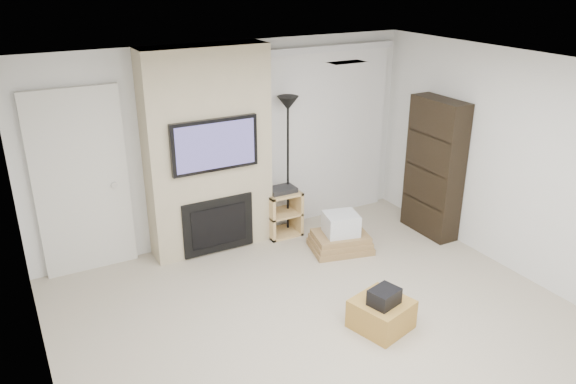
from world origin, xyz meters
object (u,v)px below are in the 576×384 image
floor_lamp (288,127)px  bookshelf (434,168)px  box_stack (341,236)px  av_stand (282,210)px  ottoman (381,314)px

floor_lamp → bookshelf: bearing=-30.0°
box_stack → floor_lamp: bearing=110.5°
box_stack → av_stand: bearing=120.2°
ottoman → floor_lamp: 2.71m
ottoman → bookshelf: bearing=37.2°
av_stand → bookshelf: 2.04m
box_stack → bookshelf: (1.33, -0.13, 0.72)m
ottoman → bookshelf: bookshelf is taller
av_stand → box_stack: av_stand is taller
ottoman → av_stand: size_ratio=0.76×
bookshelf → av_stand: bearing=153.7°
floor_lamp → box_stack: floor_lamp is taller
floor_lamp → box_stack: (0.31, -0.82, -1.25)m
ottoman → box_stack: size_ratio=0.60×
ottoman → bookshelf: size_ratio=0.28×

